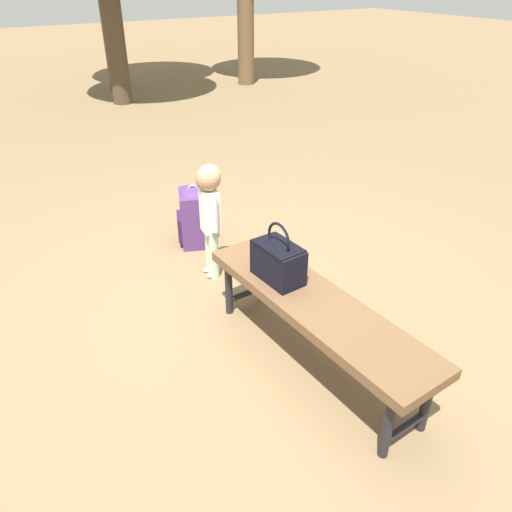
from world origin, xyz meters
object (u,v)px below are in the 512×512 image
(backpack_large, at_px, (194,214))
(child_standing, at_px, (210,204))
(park_bench, at_px, (315,309))
(handbag, at_px, (278,260))

(backpack_large, bearing_deg, child_standing, 168.42)
(park_bench, distance_m, child_standing, 1.20)
(park_bench, distance_m, backpack_large, 1.72)
(park_bench, height_order, child_standing, child_standing)
(handbag, xyz_separation_m, child_standing, (0.88, -0.00, 0.01))
(park_bench, relative_size, handbag, 4.40)
(handbag, height_order, child_standing, child_standing)
(child_standing, xyz_separation_m, backpack_large, (0.53, -0.11, -0.32))
(park_bench, height_order, handbag, handbag)
(child_standing, bearing_deg, handbag, 179.73)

